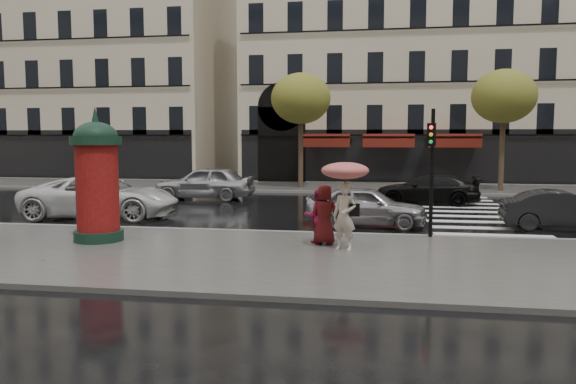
% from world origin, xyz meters
% --- Properties ---
extents(ground, '(160.00, 160.00, 0.00)m').
position_xyz_m(ground, '(0.00, 0.00, 0.00)').
color(ground, black).
rests_on(ground, ground).
extents(near_sidewalk, '(90.00, 7.00, 0.12)m').
position_xyz_m(near_sidewalk, '(0.00, -0.50, 0.06)').
color(near_sidewalk, '#474744').
rests_on(near_sidewalk, ground).
extents(far_sidewalk, '(90.00, 6.00, 0.12)m').
position_xyz_m(far_sidewalk, '(0.00, 19.00, 0.06)').
color(far_sidewalk, '#474744').
rests_on(far_sidewalk, ground).
extents(near_kerb, '(90.00, 0.25, 0.14)m').
position_xyz_m(near_kerb, '(0.00, 3.00, 0.07)').
color(near_kerb, slate).
rests_on(near_kerb, ground).
extents(far_kerb, '(90.00, 0.25, 0.14)m').
position_xyz_m(far_kerb, '(0.00, 16.00, 0.07)').
color(far_kerb, slate).
rests_on(far_kerb, ground).
extents(zebra_crossing, '(3.60, 11.75, 0.01)m').
position_xyz_m(zebra_crossing, '(6.00, 9.60, 0.01)').
color(zebra_crossing, silver).
rests_on(zebra_crossing, ground).
extents(bldg_far_corner, '(26.00, 14.00, 22.90)m').
position_xyz_m(bldg_far_corner, '(6.00, 30.00, 11.31)').
color(bldg_far_corner, '#B7A88C').
rests_on(bldg_far_corner, ground).
extents(bldg_far_left, '(24.00, 14.00, 22.90)m').
position_xyz_m(bldg_far_left, '(-22.00, 30.00, 11.31)').
color(bldg_far_left, '#B7A88C').
rests_on(bldg_far_left, ground).
extents(tree_far_left, '(3.40, 3.40, 6.64)m').
position_xyz_m(tree_far_left, '(-2.00, 18.00, 5.17)').
color(tree_far_left, '#38281C').
rests_on(tree_far_left, ground).
extents(tree_far_right, '(3.40, 3.40, 6.64)m').
position_xyz_m(tree_far_right, '(9.00, 18.00, 5.17)').
color(tree_far_right, '#38281C').
rests_on(tree_far_right, ground).
extents(woman_umbrella, '(1.22, 1.22, 2.35)m').
position_xyz_m(woman_umbrella, '(1.64, 0.44, 1.67)').
color(woman_umbrella, beige).
rests_on(woman_umbrella, near_sidewalk).
extents(woman_red, '(0.84, 0.73, 1.48)m').
position_xyz_m(woman_red, '(0.85, 1.36, 0.86)').
color(woman_red, maroon).
rests_on(woman_red, near_sidewalk).
extents(man_burgundy, '(0.89, 0.67, 1.63)m').
position_xyz_m(man_burgundy, '(1.06, 1.10, 0.94)').
color(man_burgundy, '#4E0F10').
rests_on(man_burgundy, near_sidewalk).
extents(morris_column, '(1.40, 1.40, 3.76)m').
position_xyz_m(morris_column, '(-5.29, 0.65, 1.92)').
color(morris_column, black).
rests_on(morris_column, near_sidewalk).
extents(traffic_light, '(0.27, 0.36, 3.72)m').
position_xyz_m(traffic_light, '(3.98, 2.73, 2.37)').
color(traffic_light, black).
rests_on(traffic_light, near_sidewalk).
extents(car_silver, '(4.18, 1.95, 1.38)m').
position_xyz_m(car_silver, '(2.07, 5.14, 0.69)').
color(car_silver, '#9F9FA3').
rests_on(car_silver, ground).
extents(car_darkgrey, '(3.95, 1.54, 1.28)m').
position_xyz_m(car_darkgrey, '(8.46, 5.48, 0.64)').
color(car_darkgrey, black).
rests_on(car_darkgrey, ground).
extents(car_white, '(5.92, 3.19, 1.58)m').
position_xyz_m(car_white, '(-7.77, 5.55, 0.79)').
color(car_white, silver).
rests_on(car_white, ground).
extents(car_black, '(4.73, 2.18, 1.34)m').
position_xyz_m(car_black, '(4.62, 11.97, 0.67)').
color(car_black, black).
rests_on(car_black, ground).
extents(car_far_silver, '(4.82, 2.03, 1.63)m').
position_xyz_m(car_far_silver, '(-5.87, 12.13, 0.81)').
color(car_far_silver, '#AEADB2').
rests_on(car_far_silver, ground).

